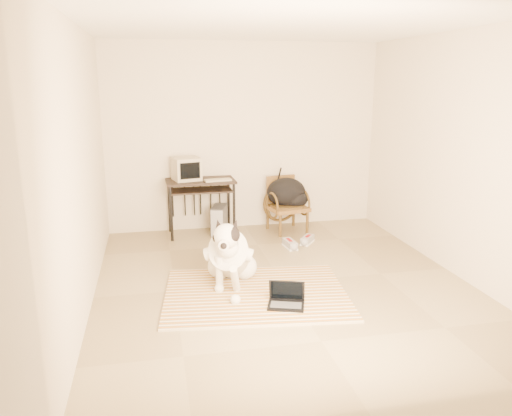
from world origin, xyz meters
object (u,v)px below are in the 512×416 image
object	(u,v)px
crt_monitor	(186,169)
backpack	(288,193)
pc_tower	(219,220)
rattan_chair	(286,204)
computer_desk	(201,188)
dog	(230,256)
laptop	(286,299)

from	to	relation	value
crt_monitor	backpack	size ratio (longest dim) A/B	0.71
crt_monitor	pc_tower	world-z (taller)	crt_monitor
pc_tower	rattan_chair	size ratio (longest dim) A/B	0.59
computer_desk	rattan_chair	world-z (taller)	computer_desk
dog	crt_monitor	xyz separation A→B (m)	(-0.31, 1.94, 0.62)
crt_monitor	pc_tower	size ratio (longest dim) A/B	0.91
computer_desk	pc_tower	bearing A→B (deg)	1.99
dog	backpack	bearing A→B (deg)	58.18
computer_desk	crt_monitor	distance (m)	0.33
pc_tower	dog	bearing A→B (deg)	-94.19
dog	laptop	bearing A→B (deg)	-55.48
crt_monitor	backpack	distance (m)	1.51
laptop	computer_desk	bearing A→B (deg)	102.55
computer_desk	rattan_chair	xyz separation A→B (m)	(1.24, -0.05, -0.29)
laptop	rattan_chair	xyz separation A→B (m)	(0.67, 2.50, 0.32)
pc_tower	backpack	xyz separation A→B (m)	(1.01, -0.05, 0.36)
rattan_chair	backpack	distance (m)	0.16
pc_tower	crt_monitor	bearing A→B (deg)	175.68
crt_monitor	computer_desk	bearing A→B (deg)	-12.73
crt_monitor	dog	bearing A→B (deg)	-81.05
dog	rattan_chair	distance (m)	2.16
laptop	computer_desk	world-z (taller)	computer_desk
computer_desk	laptop	bearing A→B (deg)	-77.45
laptop	computer_desk	xyz separation A→B (m)	(-0.57, 2.55, 0.61)
computer_desk	pc_tower	size ratio (longest dim) A/B	2.08
laptop	backpack	world-z (taller)	backpack
computer_desk	crt_monitor	world-z (taller)	crt_monitor
dog	pc_tower	world-z (taller)	dog
rattan_chair	computer_desk	bearing A→B (deg)	177.82
dog	rattan_chair	xyz separation A→B (m)	(1.12, 1.85, 0.06)
laptop	backpack	bearing A→B (deg)	74.42
pc_tower	rattan_chair	bearing A→B (deg)	-3.27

